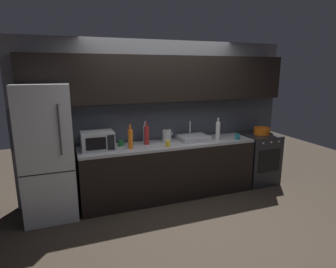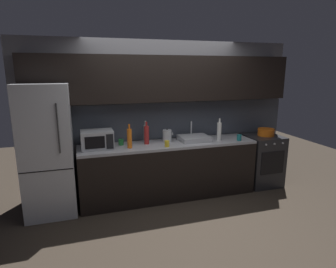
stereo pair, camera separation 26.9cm
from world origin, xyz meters
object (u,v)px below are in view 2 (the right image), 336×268
(refrigerator, at_px, (48,150))
(wine_bottle_orange, at_px, (129,138))
(wine_bottle_clear, at_px, (146,133))
(wine_bottle_red, at_px, (147,135))
(wine_bottle_white, at_px, (219,131))
(microwave, at_px, (97,140))
(mug_yellow, at_px, (167,144))
(mug_green, at_px, (121,142))
(mug_teal, at_px, (239,138))
(oven_range, at_px, (262,160))
(kettle, at_px, (167,136))
(cooking_pot, at_px, (266,132))

(refrigerator, relative_size, wine_bottle_orange, 5.20)
(refrigerator, relative_size, wine_bottle_clear, 5.49)
(wine_bottle_red, distance_m, wine_bottle_white, 1.20)
(microwave, relative_size, mug_yellow, 4.93)
(mug_green, xyz_separation_m, mug_teal, (1.89, -0.29, 0.01))
(wine_bottle_orange, bearing_deg, microwave, 166.22)
(wine_bottle_white, bearing_deg, mug_teal, -20.58)
(microwave, distance_m, mug_green, 0.38)
(oven_range, height_order, wine_bottle_white, wine_bottle_white)
(refrigerator, distance_m, mug_yellow, 1.70)
(oven_range, relative_size, mug_green, 10.01)
(wine_bottle_clear, bearing_deg, wine_bottle_red, -97.27)
(oven_range, distance_m, wine_bottle_red, 2.18)
(kettle, height_order, wine_bottle_white, wine_bottle_white)
(refrigerator, relative_size, mug_yellow, 19.97)
(wine_bottle_orange, height_order, mug_yellow, wine_bottle_orange)
(refrigerator, height_order, kettle, refrigerator)
(refrigerator, relative_size, oven_range, 2.07)
(microwave, height_order, kettle, microwave)
(wine_bottle_orange, xyz_separation_m, wine_bottle_white, (1.48, 0.03, 0.00))
(wine_bottle_orange, height_order, cooking_pot, wine_bottle_orange)
(microwave, distance_m, wine_bottle_orange, 0.47)
(microwave, bearing_deg, oven_range, -0.40)
(oven_range, height_order, wine_bottle_red, wine_bottle_red)
(mug_yellow, bearing_deg, wine_bottle_red, 136.14)
(wine_bottle_white, bearing_deg, mug_yellow, -172.14)
(refrigerator, distance_m, wine_bottle_clear, 1.47)
(microwave, height_order, wine_bottle_orange, wine_bottle_orange)
(refrigerator, relative_size, mug_teal, 18.57)
(mug_yellow, bearing_deg, microwave, 168.20)
(mug_green, relative_size, cooking_pot, 0.31)
(wine_bottle_clear, relative_size, mug_yellow, 3.64)
(wine_bottle_white, xyz_separation_m, mug_teal, (0.31, -0.12, -0.10))
(oven_range, bearing_deg, mug_yellow, -174.07)
(mug_yellow, distance_m, cooking_pot, 1.90)
(mug_teal, bearing_deg, wine_bottle_orange, 177.29)
(wine_bottle_red, bearing_deg, kettle, 3.46)
(wine_bottle_red, xyz_separation_m, mug_green, (-0.39, 0.06, -0.10))
(wine_bottle_clear, height_order, mug_teal, wine_bottle_clear)
(microwave, xyz_separation_m, mug_yellow, (1.01, -0.21, -0.09))
(wine_bottle_orange, xyz_separation_m, mug_teal, (1.79, -0.08, -0.10))
(wine_bottle_clear, distance_m, mug_green, 0.43)
(microwave, bearing_deg, mug_green, 14.68)
(oven_range, height_order, mug_yellow, mug_yellow)
(kettle, distance_m, cooking_pot, 1.80)
(wine_bottle_red, bearing_deg, cooking_pot, -1.48)
(kettle, xyz_separation_m, mug_teal, (1.16, -0.26, -0.05))
(mug_green, bearing_deg, mug_teal, -8.75)
(wine_bottle_white, relative_size, mug_yellow, 3.93)
(wine_bottle_clear, bearing_deg, mug_teal, -14.54)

